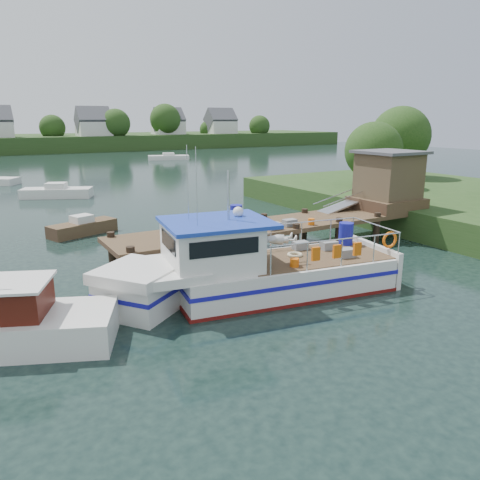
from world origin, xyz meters
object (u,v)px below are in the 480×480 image
moored_rowboat (83,227)px  moored_far (169,157)px  moored_b (57,192)px  moored_c (294,182)px  dock (352,197)px  lobster_boat (249,270)px

moored_rowboat → moored_far: 47.69m
moored_b → moored_far: bearing=43.4°
moored_c → moored_far: bearing=103.3°
moored_far → dock: bearing=-98.1°
moored_b → moored_c: bearing=-22.0°
moored_rowboat → moored_far: (22.02, 42.30, -0.01)m
moored_far → moored_b: 35.58m
moored_b → moored_c: size_ratio=0.89×
moored_rowboat → moored_b: bearing=95.9°
dock → moored_far: (10.30, 50.49, -1.86)m
moored_rowboat → moored_c: (21.28, 9.40, -0.03)m
moored_rowboat → moored_c: moored_rowboat is taller
moored_rowboat → moored_far: bearing=72.5°
dock → moored_far: size_ratio=2.58×
lobster_boat → dock: bearing=34.3°
dock → lobster_boat: bearing=-154.6°
moored_far → moored_b: bearing=-122.8°
lobster_boat → moored_c: bearing=58.8°
moored_b → lobster_boat: bearing=-95.8°
dock → moored_c: (9.56, 17.59, -1.88)m
dock → moored_rowboat: dock is taller
dock → moored_rowboat: size_ratio=4.32×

